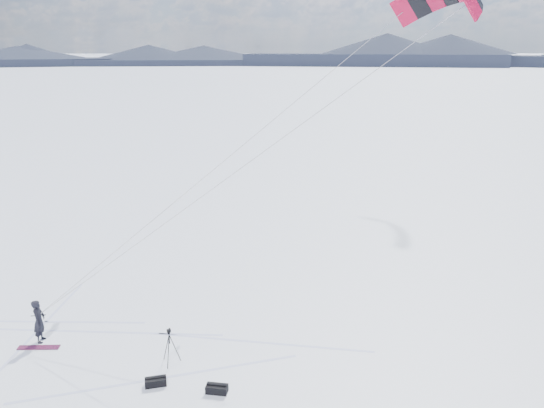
{
  "coord_description": "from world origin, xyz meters",
  "views": [
    {
      "loc": [
        5.29,
        -16.8,
        11.16
      ],
      "look_at": [
        5.86,
        3.34,
        5.16
      ],
      "focal_mm": 35.0,
      "sensor_mm": 36.0,
      "label": 1
    }
  ],
  "objects_px": {
    "gear_bag_a": "(156,382)",
    "gear_bag_b": "(217,389)",
    "tripod": "(169,341)",
    "snowkiter": "(42,341)",
    "snowboard": "(39,347)"
  },
  "relations": [
    {
      "from": "gear_bag_a",
      "to": "gear_bag_b",
      "type": "relative_size",
      "value": 1.0
    },
    {
      "from": "tripod",
      "to": "gear_bag_b",
      "type": "relative_size",
      "value": 1.79
    },
    {
      "from": "snowkiter",
      "to": "snowboard",
      "type": "xyz_separation_m",
      "value": [
        0.08,
        -0.51,
        0.02
      ]
    },
    {
      "from": "tripod",
      "to": "gear_bag_b",
      "type": "xyz_separation_m",
      "value": [
        1.82,
        -1.79,
        -0.75
      ]
    },
    {
      "from": "tripod",
      "to": "gear_bag_a",
      "type": "xyz_separation_m",
      "value": [
        -0.3,
        -1.33,
        -0.75
      ]
    },
    {
      "from": "snowkiter",
      "to": "gear_bag_b",
      "type": "relative_size",
      "value": 2.26
    },
    {
      "from": "snowboard",
      "to": "tripod",
      "type": "distance_m",
      "value": 5.46
    },
    {
      "from": "tripod",
      "to": "gear_bag_b",
      "type": "distance_m",
      "value": 2.66
    },
    {
      "from": "snowboard",
      "to": "tripod",
      "type": "xyz_separation_m",
      "value": [
        5.26,
        -1.16,
        0.87
      ]
    },
    {
      "from": "tripod",
      "to": "gear_bag_b",
      "type": "bearing_deg",
      "value": -65.66
    },
    {
      "from": "snowkiter",
      "to": "tripod",
      "type": "bearing_deg",
      "value": -109.71
    },
    {
      "from": "gear_bag_b",
      "to": "snowkiter",
      "type": "bearing_deg",
      "value": 164.48
    },
    {
      "from": "tripod",
      "to": "snowboard",
      "type": "bearing_deg",
      "value": 146.32
    },
    {
      "from": "snowkiter",
      "to": "snowboard",
      "type": "bearing_deg",
      "value": -173.88
    },
    {
      "from": "tripod",
      "to": "gear_bag_a",
      "type": "distance_m",
      "value": 1.56
    }
  ]
}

